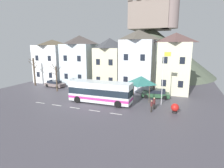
# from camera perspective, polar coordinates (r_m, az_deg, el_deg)

# --- Properties ---
(ground_plane) EXTENTS (40.00, 60.00, 0.07)m
(ground_plane) POSITION_cam_1_polar(r_m,az_deg,el_deg) (27.37, -8.93, -5.95)
(ground_plane) COLOR #4C4851
(townhouse_00) EXTENTS (6.82, 6.57, 9.65)m
(townhouse_00) POSITION_cam_1_polar(r_m,az_deg,el_deg) (45.05, -17.83, 6.89)
(townhouse_00) COLOR white
(townhouse_00) RESTS_ON ground_plane
(townhouse_01) EXTENTS (6.53, 6.10, 10.44)m
(townhouse_01) POSITION_cam_1_polar(r_m,az_deg,el_deg) (40.50, -9.92, 7.34)
(townhouse_01) COLOR silver
(townhouse_01) RESTS_ON ground_plane
(townhouse_02) EXTENTS (5.17, 5.39, 9.78)m
(townhouse_02) POSITION_cam_1_polar(r_m,az_deg,el_deg) (36.96, -0.72, 6.58)
(townhouse_02) COLOR beige
(townhouse_02) RESTS_ON ground_plane
(townhouse_03) EXTENTS (6.00, 5.43, 11.18)m
(townhouse_03) POSITION_cam_1_polar(r_m,az_deg,el_deg) (35.11, 8.05, 7.34)
(townhouse_03) COLOR silver
(townhouse_03) RESTS_ON ground_plane
(townhouse_04) EXTENTS (5.35, 5.22, 10.47)m
(townhouse_04) POSITION_cam_1_polar(r_m,az_deg,el_deg) (34.05, 18.85, 6.10)
(townhouse_04) COLOR beige
(townhouse_04) RESTS_ON ground_plane
(hilltop_castle) EXTENTS (36.12, 36.12, 23.50)m
(hilltop_castle) POSITION_cam_1_polar(r_m,az_deg,el_deg) (55.87, 11.75, 10.77)
(hilltop_castle) COLOR #545E4B
(hilltop_castle) RESTS_ON ground_plane
(transit_bus) EXTENTS (9.40, 2.83, 3.17)m
(transit_bus) POSITION_cam_1_polar(r_m,az_deg,el_deg) (26.81, -3.69, -2.59)
(transit_bus) COLOR silver
(transit_bus) RESTS_ON ground_plane
(bus_shelter) EXTENTS (3.60, 3.60, 3.64)m
(bus_shelter) POSITION_cam_1_polar(r_m,az_deg,el_deg) (28.88, 9.11, 1.18)
(bus_shelter) COLOR #473D33
(bus_shelter) RESTS_ON ground_plane
(parked_car_00) EXTENTS (4.31, 2.32, 1.41)m
(parked_car_00) POSITION_cam_1_polar(r_m,az_deg,el_deg) (35.70, -10.04, -0.61)
(parked_car_00) COLOR slate
(parked_car_00) RESTS_ON ground_plane
(parked_car_01) EXTENTS (4.58, 2.31, 1.38)m
(parked_car_01) POSITION_cam_1_polar(r_m,az_deg,el_deg) (30.49, 13.50, -2.92)
(parked_car_01) COLOR #2B5234
(parked_car_01) RESTS_ON ground_plane
(parked_car_02) EXTENTS (4.44, 2.29, 1.29)m
(parked_car_02) POSITION_cam_1_polar(r_m,az_deg,el_deg) (39.17, -17.39, 0.05)
(parked_car_02) COLOR slate
(parked_car_02) RESTS_ON ground_plane
(pedestrian_00) EXTENTS (0.35, 0.35, 1.58)m
(pedestrian_00) POSITION_cam_1_polar(r_m,az_deg,el_deg) (24.99, 13.01, -5.61)
(pedestrian_00) COLOR #38332D
(pedestrian_00) RESTS_ON ground_plane
(pedestrian_01) EXTENTS (0.30, 0.32, 1.58)m
(pedestrian_01) POSITION_cam_1_polar(r_m,az_deg,el_deg) (23.72, 12.21, -6.55)
(pedestrian_01) COLOR #38332D
(pedestrian_01) RESTS_ON ground_plane
(public_bench) EXTENTS (1.79, 0.48, 0.87)m
(public_bench) POSITION_cam_1_polar(r_m,az_deg,el_deg) (31.36, 11.40, -2.78)
(public_bench) COLOR #33473D
(public_bench) RESTS_ON ground_plane
(flagpole) EXTENTS (0.95, 0.10, 7.52)m
(flagpole) POSITION_cam_1_polar(r_m,az_deg,el_deg) (26.18, 15.74, 2.75)
(flagpole) COLOR silver
(flagpole) RESTS_ON ground_plane
(harbour_buoy) EXTENTS (0.99, 0.99, 1.24)m
(harbour_buoy) POSITION_cam_1_polar(r_m,az_deg,el_deg) (24.24, 19.03, -7.03)
(harbour_buoy) COLOR black
(harbour_buoy) RESTS_ON ground_plane
(bare_tree_00) EXTENTS (1.64, 1.58, 5.77)m
(bare_tree_00) POSITION_cam_1_polar(r_m,az_deg,el_deg) (41.87, -23.12, 3.64)
(bare_tree_00) COLOR brown
(bare_tree_00) RESTS_ON ground_plane
(bare_tree_01) EXTENTS (1.74, 1.30, 5.11)m
(bare_tree_01) POSITION_cam_1_polar(r_m,az_deg,el_deg) (34.94, -16.98, 1.90)
(bare_tree_01) COLOR brown
(bare_tree_01) RESTS_ON ground_plane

